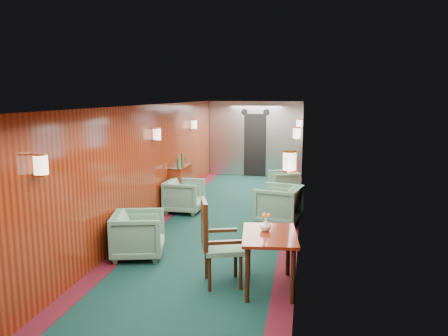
# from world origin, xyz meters

# --- Properties ---
(room) EXTENTS (12.00, 12.10, 2.40)m
(room) POSITION_xyz_m (0.00, 0.00, 1.63)
(room) COLOR black
(room) RESTS_ON ground
(bulkhead) EXTENTS (2.98, 0.17, 2.39)m
(bulkhead) POSITION_xyz_m (0.00, 5.91, 1.18)
(bulkhead) COLOR #AEB0B6
(bulkhead) RESTS_ON ground
(windows_right) EXTENTS (0.02, 8.60, 0.80)m
(windows_right) POSITION_xyz_m (1.49, 0.25, 1.45)
(windows_right) COLOR silver
(windows_right) RESTS_ON ground
(wall_sconces) EXTENTS (2.97, 7.97, 0.25)m
(wall_sconces) POSITION_xyz_m (0.00, 0.57, 1.79)
(wall_sconces) COLOR beige
(wall_sconces) RESTS_ON ground
(dining_table) EXTENTS (0.82, 1.09, 0.76)m
(dining_table) POSITION_xyz_m (1.15, -2.37, 0.64)
(dining_table) COLOR maroon
(dining_table) RESTS_ON ground
(side_chair) EXTENTS (0.67, 0.68, 1.20)m
(side_chair) POSITION_xyz_m (0.40, -2.39, 0.65)
(side_chair) COLOR #204C3B
(side_chair) RESTS_ON ground
(credenza) EXTENTS (0.32, 1.03, 1.20)m
(credenza) POSITION_xyz_m (-1.34, 1.96, 0.47)
(credenza) COLOR maroon
(credenza) RESTS_ON ground
(flower_vase) EXTENTS (0.16, 0.16, 0.17)m
(flower_vase) POSITION_xyz_m (1.08, -2.25, 0.85)
(flower_vase) COLOR silver
(flower_vase) RESTS_ON dining_table
(armchair_left_near) EXTENTS (0.98, 0.96, 0.74)m
(armchair_left_near) POSITION_xyz_m (-1.02, -1.60, 0.37)
(armchair_left_near) COLOR #204C3B
(armchair_left_near) RESTS_ON ground
(armchair_left_far) EXTENTS (0.83, 0.80, 0.73)m
(armchair_left_far) POSITION_xyz_m (-1.03, 1.18, 0.37)
(armchair_left_far) COLOR #204C3B
(armchair_left_far) RESTS_ON ground
(armchair_right_near) EXTENTS (1.02, 1.01, 0.78)m
(armchair_right_near) POSITION_xyz_m (1.08, 0.71, 0.39)
(armchair_right_near) COLOR #204C3B
(armchair_right_near) RESTS_ON ground
(armchair_right_far) EXTENTS (0.89, 0.88, 0.64)m
(armchair_right_far) POSITION_xyz_m (1.06, 3.30, 0.32)
(armchair_right_far) COLOR #204C3B
(armchair_right_far) RESTS_ON ground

